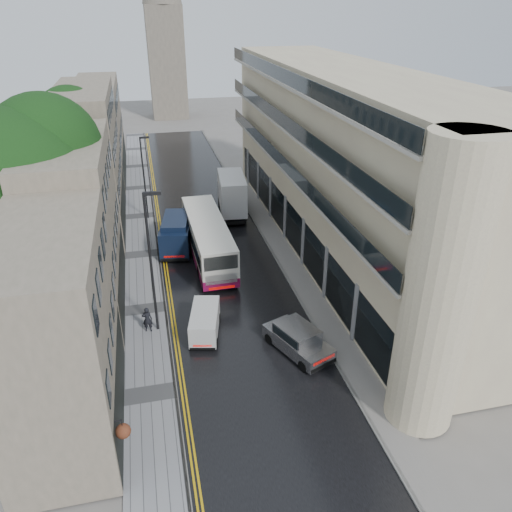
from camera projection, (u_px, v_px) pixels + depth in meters
name	position (u px, v px, depth m)	size (l,w,h in m)	color
road	(214.00, 248.00, 41.67)	(9.00, 85.00, 0.02)	black
left_sidewalk	(142.00, 255.00, 40.48)	(2.70, 85.00, 0.12)	gray
right_sidewalk	(276.00, 241.00, 42.72)	(1.80, 85.00, 0.12)	slate
old_shop_row	(87.00, 178.00, 39.23)	(4.50, 56.00, 12.00)	gray
modern_block	(343.00, 164.00, 39.24)	(8.00, 40.00, 14.00)	beige
tree_near	(19.00, 218.00, 29.52)	(10.56, 10.56, 13.89)	black
tree_far	(55.00, 166.00, 41.18)	(9.24, 9.24, 12.46)	black
cream_bus	(199.00, 259.00, 36.42)	(2.64, 11.60, 3.16)	white
white_lorry	(222.00, 201.00, 45.78)	(2.30, 7.67, 4.03)	silver
silver_hatchback	(304.00, 359.00, 27.42)	(1.96, 4.47, 1.68)	#9A9A9E
white_van	(190.00, 335.00, 29.38)	(1.60, 3.73, 1.69)	silver
navy_van	(161.00, 242.00, 39.21)	(2.30, 5.74, 2.93)	black
pedestrian	(147.00, 319.00, 30.63)	(0.62, 0.41, 1.69)	black
lamp_post_near	(151.00, 266.00, 29.17)	(1.01, 0.22, 8.98)	black
lamp_post_far	(144.00, 179.00, 45.49)	(0.86, 0.19, 7.63)	black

